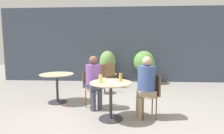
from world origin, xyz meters
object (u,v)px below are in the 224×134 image
(cafe_table_near, at_px, (111,92))
(seated_person_0, at_px, (146,82))
(seated_person_1, at_px, (94,78))
(beer_glass_1, at_px, (121,77))
(potted_plant_0, at_px, (108,65))
(cafe_table_far, at_px, (57,81))
(bistro_chair_1, at_px, (91,85))
(bistro_chair_0, at_px, (153,92))
(beer_glass_0, at_px, (100,79))
(bistro_chair_2, at_px, (100,76))
(potted_plant_1, at_px, (144,64))
(bistro_chair_3, at_px, (111,72))

(cafe_table_near, distance_m, seated_person_0, 0.71)
(seated_person_1, xyz_separation_m, beer_glass_1, (0.61, -0.46, 0.10))
(beer_glass_1, distance_m, potted_plant_0, 3.42)
(cafe_table_far, distance_m, bistro_chair_1, 0.98)
(bistro_chair_1, height_order, beer_glass_1, beer_glass_1)
(bistro_chair_0, distance_m, beer_glass_0, 1.07)
(cafe_table_far, bearing_deg, bistro_chair_2, 46.00)
(potted_plant_1, bearing_deg, cafe_table_near, -107.09)
(seated_person_1, bearing_deg, bistro_chair_2, 54.17)
(seated_person_0, bearing_deg, potted_plant_0, -170.34)
(beer_glass_1, height_order, potted_plant_0, potted_plant_0)
(bistro_chair_0, distance_m, seated_person_1, 1.33)
(cafe_table_far, distance_m, beer_glass_0, 1.64)
(bistro_chair_0, bearing_deg, bistro_chair_1, -120.00)
(potted_plant_0, bearing_deg, beer_glass_0, -87.51)
(cafe_table_far, xyz_separation_m, potted_plant_1, (2.51, 2.53, 0.20))
(cafe_table_near, height_order, seated_person_1, seated_person_1)
(bistro_chair_1, height_order, beer_glass_0, beer_glass_0)
(bistro_chair_1, height_order, seated_person_1, seated_person_1)
(bistro_chair_1, distance_m, beer_glass_0, 0.85)
(beer_glass_0, bearing_deg, bistro_chair_1, 112.87)
(beer_glass_0, height_order, potted_plant_0, potted_plant_0)
(bistro_chair_0, relative_size, potted_plant_0, 0.68)
(bistro_chair_2, height_order, beer_glass_1, beer_glass_1)
(potted_plant_1, bearing_deg, bistro_chair_2, -135.31)
(seated_person_1, bearing_deg, beer_glass_1, -74.54)
(bistro_chair_1, bearing_deg, seated_person_1, -90.00)
(cafe_table_near, distance_m, bistro_chair_2, 2.03)
(bistro_chair_2, relative_size, beer_glass_0, 5.55)
(bistro_chair_1, height_order, seated_person_0, seated_person_0)
(cafe_table_far, relative_size, bistro_chair_3, 0.96)
(cafe_table_near, height_order, potted_plant_1, potted_plant_1)
(seated_person_0, xyz_separation_m, beer_glass_0, (-0.88, -0.17, 0.08))
(cafe_table_far, height_order, seated_person_0, seated_person_0)
(seated_person_1, bearing_deg, beer_glass_0, -107.49)
(seated_person_0, height_order, beer_glass_1, seated_person_0)
(seated_person_1, bearing_deg, bistro_chair_0, -56.90)
(cafe_table_near, relative_size, seated_person_1, 0.67)
(cafe_table_far, bearing_deg, cafe_table_near, -33.86)
(cafe_table_far, height_order, seated_person_1, seated_person_1)
(beer_glass_0, xyz_separation_m, beer_glass_1, (0.38, 0.17, 0.00))
(bistro_chair_2, relative_size, potted_plant_0, 0.68)
(cafe_table_near, height_order, potted_plant_0, potted_plant_0)
(cafe_table_far, bearing_deg, seated_person_0, -22.44)
(bistro_chair_0, distance_m, beer_glass_1, 0.70)
(cafe_table_far, bearing_deg, seated_person_1, -22.16)
(bistro_chair_3, height_order, potted_plant_0, potted_plant_0)
(cafe_table_far, relative_size, bistro_chair_2, 0.96)
(bistro_chair_1, bearing_deg, cafe_table_near, -90.00)
(cafe_table_far, relative_size, potted_plant_1, 0.66)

